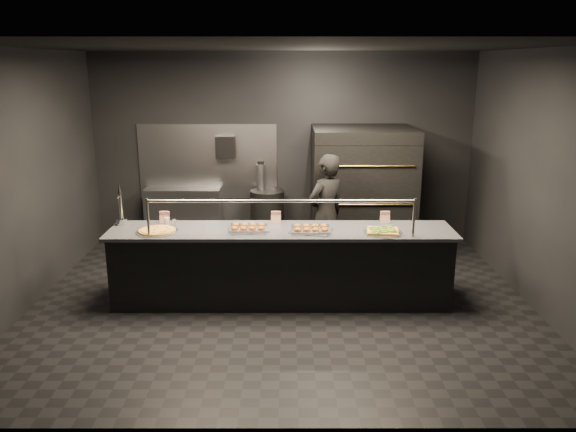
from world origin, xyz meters
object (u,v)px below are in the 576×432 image
object	(u,v)px
slider_tray_b	(311,229)
pizza_oven	(362,190)
slider_tray_a	(248,228)
beer_tap	(121,213)
service_counter	(281,265)
worker	(326,214)
fire_extinguisher	(261,178)
round_pizza	(157,231)
prep_shelf	(184,216)
trash_bin	(267,218)
square_pizza	(383,231)
towel_dispenser	(226,147)

from	to	relation	value
slider_tray_b	pizza_oven	bearing A→B (deg)	66.89
slider_tray_a	beer_tap	bearing A→B (deg)	171.42
service_counter	slider_tray_a	bearing A→B (deg)	-174.38
slider_tray_a	worker	bearing A→B (deg)	47.46
service_counter	fire_extinguisher	distance (m)	2.50
round_pizza	prep_shelf	bearing A→B (deg)	93.53
beer_tap	trash_bin	xyz separation A→B (m)	(1.70, 2.01, -0.62)
slider_tray_a	trash_bin	bearing A→B (deg)	86.34
worker	service_counter	bearing A→B (deg)	21.34
pizza_oven	prep_shelf	bearing A→B (deg)	171.46
fire_extinguisher	round_pizza	world-z (taller)	fire_extinguisher
pizza_oven	fire_extinguisher	bearing A→B (deg)	162.11
fire_extinguisher	trash_bin	size ratio (longest dim) A/B	0.57
square_pizza	round_pizza	bearing A→B (deg)	179.22
slider_tray_a	slider_tray_b	distance (m)	0.74
pizza_oven	trash_bin	size ratio (longest dim) A/B	2.14
pizza_oven	slider_tray_a	world-z (taller)	pizza_oven
trash_bin	worker	world-z (taller)	worker
towel_dispenser	beer_tap	xyz separation A→B (m)	(-1.05, -2.19, -0.48)
prep_shelf	trash_bin	world-z (taller)	prep_shelf
service_counter	fire_extinguisher	bearing A→B (deg)	98.30
pizza_oven	worker	bearing A→B (deg)	-124.87
beer_tap	slider_tray_b	xyz separation A→B (m)	(2.30, -0.29, -0.12)
round_pizza	slider_tray_a	size ratio (longest dim) A/B	0.95
prep_shelf	round_pizza	world-z (taller)	round_pizza
pizza_oven	slider_tray_a	distance (m)	2.51
fire_extinguisher	slider_tray_a	size ratio (longest dim) A/B	0.98
service_counter	prep_shelf	size ratio (longest dim) A/B	3.42
trash_bin	square_pizza	bearing A→B (deg)	-58.76
round_pizza	square_pizza	bearing A→B (deg)	-0.78
service_counter	slider_tray_b	world-z (taller)	service_counter
pizza_oven	square_pizza	distance (m)	2.05
service_counter	towel_dispenser	size ratio (longest dim) A/B	11.71
fire_extinguisher	slider_tray_a	xyz separation A→B (m)	(-0.04, -2.44, -0.11)
round_pizza	trash_bin	size ratio (longest dim) A/B	0.55
fire_extinguisher	round_pizza	xyz separation A→B (m)	(-1.10, -2.51, -0.12)
towel_dispenser	service_counter	bearing A→B (deg)	-69.37
worker	square_pizza	bearing A→B (deg)	77.28
pizza_oven	beer_tap	distance (m)	3.58
prep_shelf	fire_extinguisher	world-z (taller)	fire_extinguisher
prep_shelf	towel_dispenser	distance (m)	1.31
slider_tray_b	prep_shelf	bearing A→B (deg)	128.89
fire_extinguisher	slider_tray_b	size ratio (longest dim) A/B	0.94
towel_dispenser	slider_tray_b	world-z (taller)	towel_dispenser
towel_dispenser	square_pizza	size ratio (longest dim) A/B	0.77
service_counter	square_pizza	distance (m)	1.28
slider_tray_b	worker	bearing A→B (deg)	77.41
prep_shelf	square_pizza	world-z (taller)	square_pizza
slider_tray_a	service_counter	bearing A→B (deg)	5.62
worker	trash_bin	bearing A→B (deg)	-92.49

